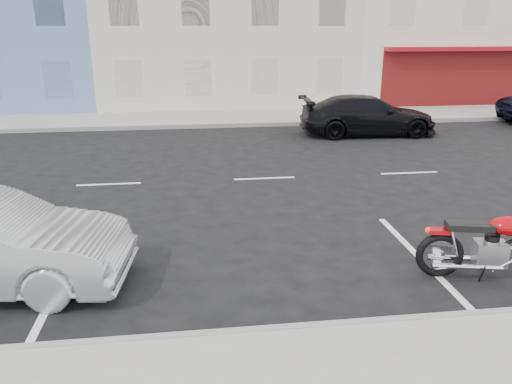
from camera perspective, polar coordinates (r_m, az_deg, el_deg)
ground at (r=13.57m, az=9.37°, el=1.85°), size 120.00×120.00×0.00m
sidewalk_far at (r=21.51m, az=-10.45°, el=8.16°), size 80.00×3.40×0.15m
curb_near at (r=6.72m, az=-16.75°, el=-16.41°), size 80.00×0.12×0.16m
curb_far at (r=19.84m, az=-10.67°, el=7.30°), size 80.00×0.12×0.16m
car_far at (r=18.87m, az=12.63°, el=8.57°), size 5.00×2.21×1.43m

